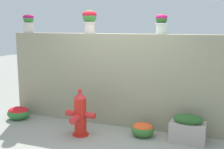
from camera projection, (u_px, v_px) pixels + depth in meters
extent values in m
plane|color=gray|center=(102.00, 143.00, 5.10)|extent=(24.00, 24.00, 0.00)
cube|color=gray|center=(123.00, 80.00, 5.96)|extent=(5.02, 0.34, 1.89)
cylinder|color=beige|center=(29.00, 28.00, 6.56)|extent=(0.23, 0.23, 0.23)
cylinder|color=beige|center=(29.00, 23.00, 6.55)|extent=(0.27, 0.27, 0.03)
sphere|color=#368335|center=(28.00, 19.00, 6.53)|extent=(0.23, 0.23, 0.23)
ellipsoid|color=#C5156C|center=(28.00, 17.00, 6.52)|extent=(0.24, 0.24, 0.13)
cylinder|color=beige|center=(90.00, 28.00, 6.05)|extent=(0.21, 0.21, 0.23)
cylinder|color=beige|center=(90.00, 23.00, 6.03)|extent=(0.25, 0.25, 0.03)
sphere|color=#35722C|center=(90.00, 17.00, 6.01)|extent=(0.29, 0.29, 0.29)
ellipsoid|color=red|center=(89.00, 14.00, 6.00)|extent=(0.30, 0.30, 0.16)
cylinder|color=silver|center=(161.00, 29.00, 5.48)|extent=(0.20, 0.20, 0.21)
cylinder|color=silver|center=(161.00, 24.00, 5.47)|extent=(0.24, 0.24, 0.03)
sphere|color=#295820|center=(162.00, 19.00, 5.45)|extent=(0.21, 0.21, 0.21)
ellipsoid|color=#BD1663|center=(162.00, 17.00, 5.45)|extent=(0.22, 0.22, 0.12)
cylinder|color=red|center=(81.00, 134.00, 5.49)|extent=(0.31, 0.31, 0.03)
cylinder|color=red|center=(80.00, 117.00, 5.43)|extent=(0.23, 0.23, 0.72)
cone|color=red|center=(80.00, 95.00, 5.36)|extent=(0.24, 0.24, 0.12)
cylinder|color=red|center=(80.00, 91.00, 5.35)|extent=(0.08, 0.08, 0.05)
cylinder|color=red|center=(71.00, 113.00, 5.50)|extent=(0.19, 0.11, 0.11)
cylinder|color=red|center=(90.00, 115.00, 5.35)|extent=(0.19, 0.11, 0.11)
cylinder|color=red|center=(75.00, 119.00, 5.23)|extent=(0.14, 0.20, 0.14)
ellipsoid|color=#337C36|center=(18.00, 113.00, 6.41)|extent=(0.50, 0.45, 0.28)
ellipsoid|color=red|center=(18.00, 111.00, 6.40)|extent=(0.45, 0.40, 0.16)
ellipsoid|color=#397530|center=(143.00, 130.00, 5.40)|extent=(0.43, 0.38, 0.28)
ellipsoid|color=#ED5324|center=(143.00, 127.00, 5.39)|extent=(0.38, 0.34, 0.15)
cube|color=#B5A79F|center=(187.00, 132.00, 5.15)|extent=(0.62, 0.36, 0.35)
ellipsoid|color=#2A5C27|center=(188.00, 119.00, 5.11)|extent=(0.53, 0.30, 0.18)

